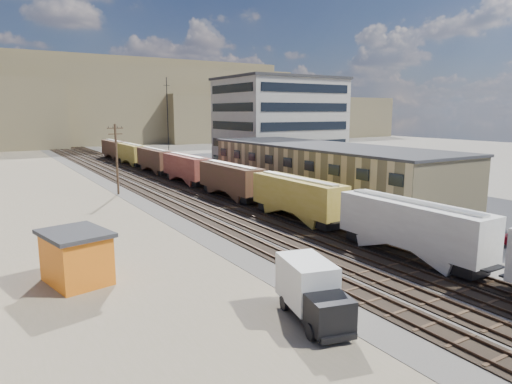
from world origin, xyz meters
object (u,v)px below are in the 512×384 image
freight_train (206,172)px  maintenance_shed (76,256)px  utility_pole_north (117,158)px  box_truck (312,291)px  parked_car_blue (295,172)px

freight_train → maintenance_shed: 38.00m
freight_train → utility_pole_north: utility_pole_north is taller
maintenance_shed → freight_train: bearing=51.2°
box_truck → parked_car_blue: 59.49m
freight_train → box_truck: freight_train is taller
utility_pole_north → parked_car_blue: 33.56m
utility_pole_north → box_truck: size_ratio=1.54×
maintenance_shed → parked_car_blue: (44.66, 35.62, -1.18)m
parked_car_blue → maintenance_shed: bearing=176.3°
utility_pole_north → maintenance_shed: bearing=-109.3°
maintenance_shed → parked_car_blue: maintenance_shed is taller
utility_pole_north → box_truck: utility_pole_north is taller
freight_train → parked_car_blue: freight_train is taller
utility_pole_north → parked_car_blue: (33.13, 2.72, -4.61)m
box_truck → parked_car_blue: (34.38, 48.54, -0.98)m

